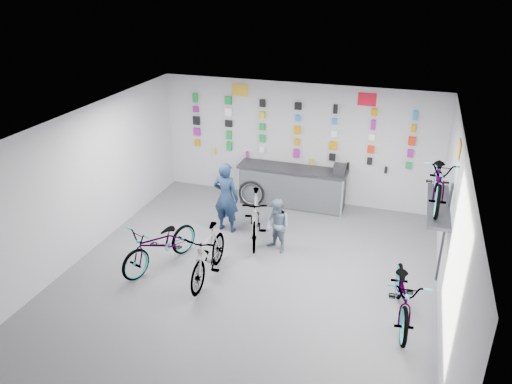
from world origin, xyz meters
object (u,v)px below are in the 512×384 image
(bike_left, at_px, (160,244))
(clerk, at_px, (226,197))
(bike_center, at_px, (208,255))
(customer, at_px, (277,226))
(counter, at_px, (292,187))
(bike_service, at_px, (255,217))
(bike_right, at_px, (404,294))

(bike_left, height_order, clerk, clerk)
(bike_center, xyz_separation_m, customer, (0.97, 1.40, 0.06))
(bike_left, height_order, bike_center, bike_center)
(bike_left, bearing_deg, bike_center, 14.41)
(bike_center, xyz_separation_m, clerk, (-0.38, 1.93, 0.29))
(counter, height_order, bike_service, bike_service)
(bike_left, height_order, bike_right, bike_right)
(customer, bearing_deg, bike_center, -95.37)
(counter, distance_m, bike_right, 4.75)
(bike_center, xyz_separation_m, bike_service, (0.38, 1.72, 0.02))
(counter, bearing_deg, customer, -83.29)
(counter, height_order, customer, customer)
(bike_left, relative_size, bike_center, 1.08)
(clerk, bearing_deg, counter, -116.77)
(bike_center, distance_m, bike_service, 1.76)
(counter, relative_size, bike_right, 1.40)
(clerk, bearing_deg, customer, 163.54)
(bike_service, height_order, clerk, clerk)
(counter, bearing_deg, clerk, -121.92)
(counter, xyz_separation_m, bike_service, (-0.32, -1.94, 0.06))
(bike_center, xyz_separation_m, bike_right, (3.59, -0.11, -0.02))
(clerk, xyz_separation_m, customer, (1.34, -0.53, -0.23))
(clerk, bearing_deg, bike_left, 74.09)
(counter, distance_m, customer, 2.28)
(bike_right, bearing_deg, bike_service, 143.61)
(bike_service, xyz_separation_m, clerk, (-0.76, 0.21, 0.28))
(bike_left, distance_m, bike_center, 1.08)
(counter, relative_size, clerk, 1.65)
(bike_right, bearing_deg, clerk, 146.06)
(counter, relative_size, bike_left, 1.43)
(bike_center, height_order, bike_right, bike_center)
(clerk, bearing_deg, bike_center, 106.23)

